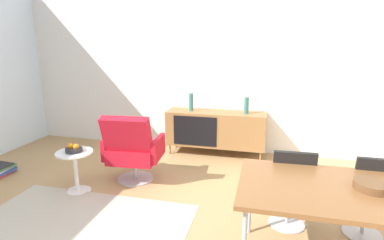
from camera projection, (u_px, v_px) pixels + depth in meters
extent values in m
plane|color=tan|center=(145.00, 231.00, 3.00)|extent=(8.32, 8.32, 0.00)
cube|color=white|center=(201.00, 68.00, 5.10)|extent=(6.80, 0.12, 2.80)
cube|color=olive|center=(216.00, 129.00, 4.98)|extent=(1.60, 0.44, 0.56)
cube|color=black|center=(195.00, 131.00, 4.84)|extent=(0.70, 0.01, 0.48)
cylinder|color=olive|center=(170.00, 149.00, 5.08)|extent=(0.03, 0.03, 0.16)
cylinder|color=olive|center=(260.00, 157.00, 4.74)|extent=(0.03, 0.03, 0.16)
cylinder|color=olive|center=(176.00, 143.00, 5.40)|extent=(0.03, 0.03, 0.16)
cylinder|color=olive|center=(261.00, 150.00, 5.06)|extent=(0.03, 0.03, 0.16)
cylinder|color=#337266|center=(191.00, 102.00, 4.97)|extent=(0.07, 0.07, 0.29)
cylinder|color=#337266|center=(246.00, 105.00, 4.77)|extent=(0.07, 0.07, 0.26)
cube|color=brown|center=(347.00, 191.00, 2.27)|extent=(1.60, 0.90, 0.04)
cylinder|color=#B7B7BC|center=(250.00, 199.00, 2.90)|extent=(0.04, 0.04, 0.70)
cylinder|color=brown|center=(372.00, 186.00, 2.26)|extent=(0.26, 0.26, 0.06)
cube|color=black|center=(290.00, 184.00, 3.00)|extent=(0.42, 0.42, 0.05)
cube|color=black|center=(294.00, 171.00, 2.78)|extent=(0.38, 0.10, 0.38)
cylinder|color=#B7B7BC|center=(288.00, 205.00, 3.06)|extent=(0.04, 0.04, 0.42)
cylinder|color=#B7B7BC|center=(286.00, 223.00, 3.11)|extent=(0.36, 0.36, 0.01)
cube|color=black|center=(368.00, 192.00, 2.84)|extent=(0.40, 0.40, 0.05)
cube|color=black|center=(378.00, 178.00, 2.62)|extent=(0.38, 0.09, 0.38)
cylinder|color=#B7B7BC|center=(365.00, 214.00, 2.90)|extent=(0.04, 0.04, 0.42)
cylinder|color=#B7B7BC|center=(362.00, 233.00, 2.95)|extent=(0.36, 0.36, 0.01)
cube|color=red|center=(134.00, 153.00, 4.05)|extent=(0.65, 0.61, 0.20)
cube|color=red|center=(127.00, 136.00, 3.75)|extent=(0.62, 0.32, 0.51)
cube|color=red|center=(158.00, 148.00, 3.98)|extent=(0.10, 0.51, 0.28)
cube|color=red|center=(111.00, 146.00, 4.08)|extent=(0.10, 0.51, 0.28)
cylinder|color=#B7B7BC|center=(135.00, 169.00, 4.11)|extent=(0.06, 0.06, 0.28)
cylinder|color=#B7B7BC|center=(136.00, 178.00, 4.14)|extent=(0.48, 0.48, 0.02)
cylinder|color=white|center=(74.00, 152.00, 3.69)|extent=(0.44, 0.44, 0.02)
cylinder|color=white|center=(76.00, 172.00, 3.75)|extent=(0.05, 0.05, 0.50)
cone|color=white|center=(78.00, 190.00, 3.81)|extent=(0.32, 0.32, 0.02)
cylinder|color=#262628|center=(74.00, 150.00, 3.68)|extent=(0.20, 0.20, 0.05)
sphere|color=orange|center=(76.00, 147.00, 3.65)|extent=(0.07, 0.07, 0.07)
sphere|color=orange|center=(71.00, 146.00, 3.67)|extent=(0.07, 0.07, 0.07)
cube|color=#334C8C|center=(0.00, 172.00, 4.27)|extent=(0.32, 0.37, 0.02)
cube|color=#B7AD99|center=(68.00, 236.00, 2.91)|extent=(2.20, 1.70, 0.01)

